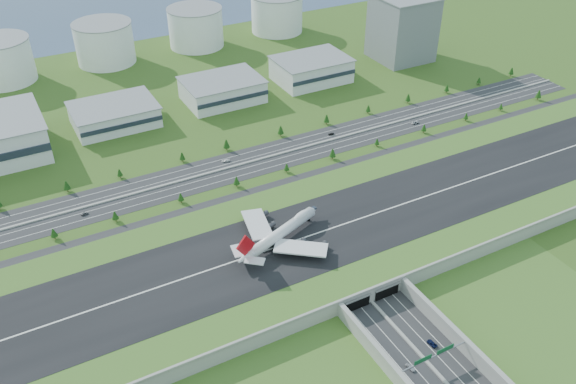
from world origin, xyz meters
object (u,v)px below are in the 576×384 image
fuel_tank_a (1,61)px  car_2 (432,343)px  car_7 (226,161)px  car_5 (331,134)px  office_tower (402,28)px  car_4 (85,214)px  boeing_747 (280,233)px  car_6 (415,122)px  car_0 (410,367)px

fuel_tank_a → car_2: 415.56m
car_2 → car_7: size_ratio=1.01×
car_5 → car_7: (-80.50, 1.98, 0.06)m
office_tower → car_4: bearing=-160.7°
car_2 → car_5: size_ratio=1.25×
office_tower → car_7: 230.94m
office_tower → car_5: (-129.79, -93.65, -26.69)m
car_7 → boeing_747: bearing=9.1°
office_tower → fuel_tank_a: office_tower is taller
car_5 → car_6: bearing=91.3°
car_5 → car_4: bearing=-71.5°
car_7 → car_6: bearing=99.3°
car_0 → car_7: car_0 is taller
office_tower → car_6: size_ratio=9.53×
car_6 → car_7: (-143.98, 16.27, -0.05)m
office_tower → boeing_747: size_ratio=0.92×
office_tower → car_6: bearing=-121.6°
boeing_747 → car_7: size_ratio=11.56×
car_6 → car_5: bearing=77.4°
fuel_tank_a → boeing_747: (98.13, -306.59, -3.99)m
car_0 → boeing_747: bearing=88.9°
car_4 → office_tower: bearing=-81.3°
car_0 → car_2: car_0 is taller
car_0 → fuel_tank_a: bearing=96.4°
car_4 → car_6: size_ratio=0.74×
car_2 → car_0: bearing=15.1°
office_tower → car_6: 129.43m
car_5 → boeing_747: bearing=-29.2°
car_0 → office_tower: bearing=44.7°
car_6 → boeing_747: bearing=118.3°
car_0 → car_2: (16.85, 6.16, -0.11)m
car_6 → car_0: bearing=141.5°
fuel_tank_a → car_7: fuel_tank_a is taller
boeing_747 → car_0: (13.45, -94.44, -12.55)m
office_tower → car_2: bearing=-124.4°
car_2 → car_6: 212.72m
car_0 → car_2: 17.94m
office_tower → fuel_tank_a: (-320.00, 115.00, -10.00)m
car_4 → car_0: bearing=-162.1°
boeing_747 → car_2: (30.30, -88.28, -12.67)m
office_tower → car_5: bearing=-144.2°
car_4 → car_5: 176.65m
boeing_747 → car_6: (155.56, 83.65, -12.59)m
office_tower → car_6: (-66.32, -107.93, -26.58)m
office_tower → car_0: 354.90m
fuel_tank_a → car_7: size_ratio=9.70×
car_5 → car_7: 80.52m
boeing_747 → car_4: bearing=114.0°
car_2 → car_7: (-18.72, 188.21, 0.02)m
car_6 → car_7: bearing=83.6°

